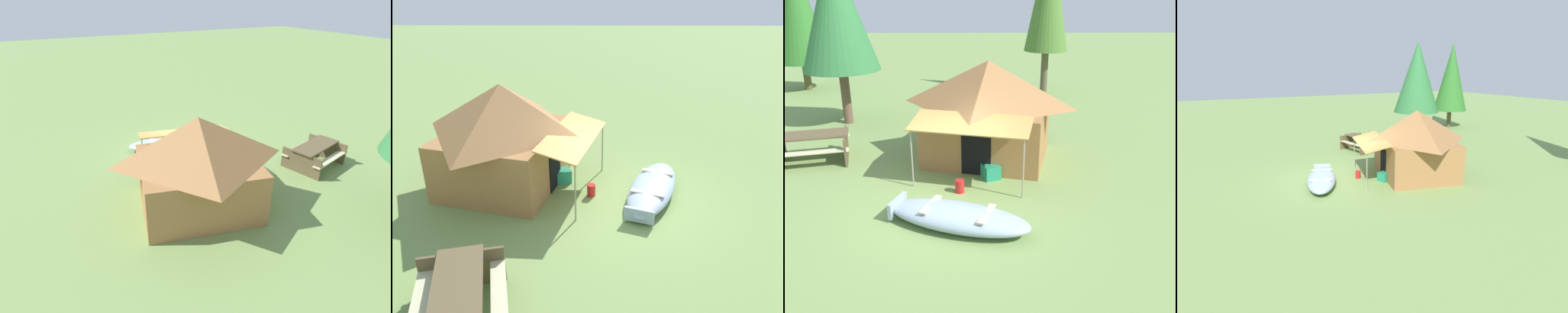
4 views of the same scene
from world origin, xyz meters
The scene contains 8 objects.
ground_plane centered at (0.00, 0.00, 0.00)m, with size 80.00×80.00×0.00m, color #779551.
beached_rowboat centered at (0.20, -0.83, 0.23)m, with size 3.17×2.03×0.44m.
canvas_cabin_tent centered at (0.93, 3.01, 1.41)m, with size 4.04×4.56×2.72m.
picnic_table centered at (-3.90, 2.77, 0.50)m, with size 2.23×1.90×0.79m.
cooler_box centered at (0.96, 1.53, 0.18)m, with size 0.45×0.39×0.36m, color #248D66.
fuel_can centered at (0.20, 0.72, 0.16)m, with size 0.21×0.21×0.31m, color red.
pine_tree_back_left centered at (-3.93, 6.38, 3.83)m, with size 2.59×2.59×5.83m.
pine_tree_far_center centered at (-7.33, 11.86, 3.68)m, with size 2.44×2.44×6.10m.
Camera 3 is at (0.54, -8.28, 4.46)m, focal length 39.01 mm.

